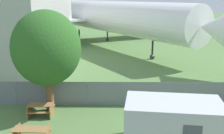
# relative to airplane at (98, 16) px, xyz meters

# --- Properties ---
(perimeter_fence) EXTENTS (56.07, 0.07, 1.73)m
(perimeter_fence) POSITION_rel_airplane_xyz_m (3.27, -24.97, -3.68)
(perimeter_fence) COLOR gray
(perimeter_fence) RESTS_ON ground
(airplane) EXTENTS (35.23, 42.61, 13.61)m
(airplane) POSITION_rel_airplane_xyz_m (0.00, 0.00, 0.00)
(airplane) COLOR white
(airplane) RESTS_ON ground
(portable_cabin) EXTENTS (5.02, 3.11, 2.51)m
(portable_cabin) POSITION_rel_airplane_xyz_m (5.58, -30.37, -3.29)
(portable_cabin) COLOR silver
(portable_cabin) RESTS_ON ground
(picnic_bench_near_cabin) EXTENTS (1.68, 1.47, 0.76)m
(picnic_bench_near_cabin) POSITION_rel_airplane_xyz_m (-2.14, -26.68, -4.08)
(picnic_bench_near_cabin) COLOR olive
(picnic_bench_near_cabin) RESTS_ON ground
(picnic_bench_open_grass) EXTENTS (1.94, 1.48, 0.76)m
(picnic_bench_open_grass) POSITION_rel_airplane_xyz_m (-1.79, -29.89, -4.07)
(picnic_bench_open_grass) COLOR olive
(picnic_bench_open_grass) RESTS_ON ground
(tree_left_of_cabin) EXTENTS (4.42, 4.42, 6.74)m
(tree_left_of_cabin) POSITION_rel_airplane_xyz_m (-1.71, -25.91, -0.26)
(tree_left_of_cabin) COLOR brown
(tree_left_of_cabin) RESTS_ON ground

